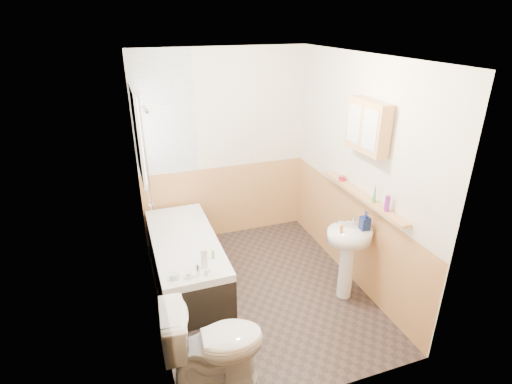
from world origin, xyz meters
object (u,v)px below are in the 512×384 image
pine_shelf (362,196)px  toilet (215,344)px  medicine_cabinet (368,126)px  bathtub (186,259)px  sink (348,249)px

pine_shelf → toilet: bearing=-156.6°
medicine_cabinet → pine_shelf: bearing=-7.5°
bathtub → sink: 1.81m
sink → pine_shelf: 0.58m
bathtub → medicine_cabinet: (1.74, -0.70, 1.56)m
bathtub → sink: size_ratio=1.82×
bathtub → sink: (1.57, -0.86, 0.30)m
bathtub → toilet: 1.49m
bathtub → toilet: size_ratio=2.06×
toilet → sink: 1.73m
bathtub → medicine_cabinet: bearing=-22.0°
toilet → pine_shelf: size_ratio=0.58×
bathtub → pine_shelf: bearing=-21.8°
toilet → bathtub: bearing=3.0°
bathtub → pine_shelf: size_ratio=1.19×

